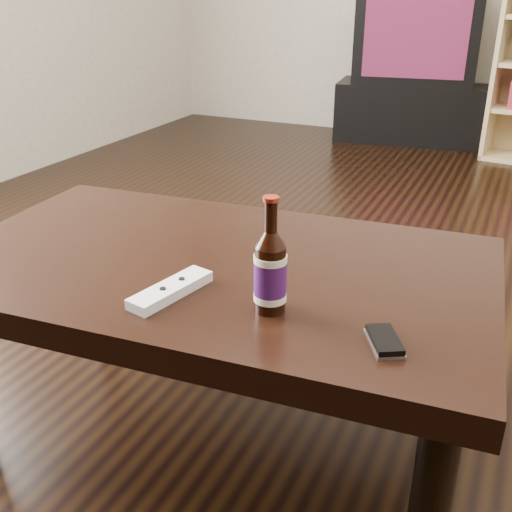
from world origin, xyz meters
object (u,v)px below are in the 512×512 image
at_px(beer_bottle, 270,272).
at_px(tv_stand, 410,111).
at_px(coffee_table, 214,283).
at_px(tv, 418,37).
at_px(remote, 171,290).
at_px(phone, 384,341).

bearing_deg(beer_bottle, tv_stand, 96.89).
bearing_deg(coffee_table, tv, 93.63).
relative_size(tv_stand, beer_bottle, 4.43).
bearing_deg(beer_bottle, remote, -172.37).
distance_m(tv, phone, 3.65).
relative_size(tv, coffee_table, 0.67).
relative_size(tv_stand, phone, 9.50).
bearing_deg(coffee_table, tv_stand, 93.64).
height_order(tv_stand, beer_bottle, beer_bottle).
bearing_deg(remote, beer_bottle, 19.66).
xyz_separation_m(coffee_table, phone, (0.45, -0.19, 0.07)).
bearing_deg(tv_stand, beer_bottle, -90.59).
height_order(tv, coffee_table, tv).
relative_size(coffee_table, remote, 6.40).
xyz_separation_m(beer_bottle, phone, (0.23, -0.03, -0.07)).
relative_size(beer_bottle, remote, 1.13).
distance_m(beer_bottle, phone, 0.25).
relative_size(phone, remote, 0.53).
height_order(tv_stand, remote, remote).
xyz_separation_m(tv_stand, coffee_table, (0.22, -3.39, 0.21)).
xyz_separation_m(tv, phone, (0.66, -3.58, -0.24)).
relative_size(tv, remote, 4.26).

